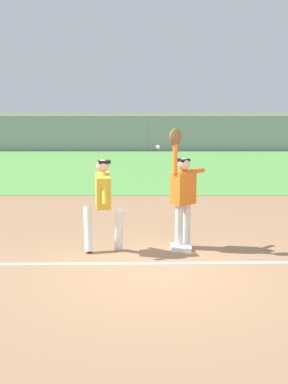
{
  "coord_description": "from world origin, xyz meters",
  "views": [
    {
      "loc": [
        -0.23,
        -7.78,
        2.72
      ],
      "look_at": [
        -0.23,
        1.78,
        1.05
      ],
      "focal_mm": 47.52,
      "sensor_mm": 36.0,
      "label": 1
    }
  ],
  "objects_px": {
    "runner": "(103,199)",
    "parked_car_red": "(60,135)",
    "parked_car_black": "(212,135)",
    "fielder": "(183,190)",
    "parked_car_green": "(145,135)",
    "first_base": "(181,248)",
    "baseball": "(158,147)"
  },
  "relations": [
    {
      "from": "runner",
      "to": "parked_car_red",
      "type": "distance_m",
      "value": 25.39
    },
    {
      "from": "fielder",
      "to": "baseball",
      "type": "height_order",
      "value": "fielder"
    },
    {
      "from": "baseball",
      "to": "parked_car_red",
      "type": "relative_size",
      "value": 0.02
    },
    {
      "from": "fielder",
      "to": "parked_car_green",
      "type": "relative_size",
      "value": 0.52
    },
    {
      "from": "fielder",
      "to": "parked_car_black",
      "type": "distance_m",
      "value": 24.59
    },
    {
      "from": "fielder",
      "to": "baseball",
      "type": "xyz_separation_m",
      "value": [
        -0.45,
        0.26,
        0.79
      ]
    },
    {
      "from": "parked_car_red",
      "to": "runner",
      "type": "bearing_deg",
      "value": -73.62
    },
    {
      "from": "first_base",
      "to": "fielder",
      "type": "relative_size",
      "value": 0.17
    },
    {
      "from": "first_base",
      "to": "parked_car_black",
      "type": "height_order",
      "value": "parked_car_black"
    },
    {
      "from": "fielder",
      "to": "parked_car_red",
      "type": "xyz_separation_m",
      "value": [
        -6.34,
        24.66,
        -0.45
      ]
    },
    {
      "from": "parked_car_red",
      "to": "parked_car_black",
      "type": "height_order",
      "value": "same"
    },
    {
      "from": "parked_car_green",
      "to": "first_base",
      "type": "bearing_deg",
      "value": -89.1
    },
    {
      "from": "first_base",
      "to": "parked_car_red",
      "type": "distance_m",
      "value": 25.59
    },
    {
      "from": "baseball",
      "to": "fielder",
      "type": "bearing_deg",
      "value": -29.56
    },
    {
      "from": "baseball",
      "to": "parked_car_black",
      "type": "bearing_deg",
      "value": 80.01
    },
    {
      "from": "fielder",
      "to": "runner",
      "type": "height_order",
      "value": "fielder"
    },
    {
      "from": "first_base",
      "to": "runner",
      "type": "xyz_separation_m",
      "value": [
        -1.45,
        -0.12,
        0.96
      ]
    },
    {
      "from": "fielder",
      "to": "first_base",
      "type": "bearing_deg",
      "value": 129.75
    },
    {
      "from": "runner",
      "to": "parked_car_red",
      "type": "bearing_deg",
      "value": 91.69
    },
    {
      "from": "parked_car_red",
      "to": "parked_car_green",
      "type": "height_order",
      "value": "same"
    },
    {
      "from": "fielder",
      "to": "runner",
      "type": "relative_size",
      "value": 1.33
    },
    {
      "from": "parked_car_black",
      "to": "runner",
      "type": "bearing_deg",
      "value": -107.54
    },
    {
      "from": "runner",
      "to": "baseball",
      "type": "distance_m",
      "value": 1.46
    },
    {
      "from": "parked_car_green",
      "to": "parked_car_black",
      "type": "bearing_deg",
      "value": -3.34
    },
    {
      "from": "runner",
      "to": "parked_car_red",
      "type": "relative_size",
      "value": 0.38
    },
    {
      "from": "parked_car_red",
      "to": "parked_car_black",
      "type": "bearing_deg",
      "value": 3.27
    },
    {
      "from": "first_base",
      "to": "parked_car_green",
      "type": "relative_size",
      "value": 0.09
    },
    {
      "from": "baseball",
      "to": "parked_car_black",
      "type": "xyz_separation_m",
      "value": [
        4.24,
        24.04,
        -1.23
      ]
    },
    {
      "from": "parked_car_green",
      "to": "parked_car_black",
      "type": "relative_size",
      "value": 0.97
    },
    {
      "from": "fielder",
      "to": "parked_car_black",
      "type": "relative_size",
      "value": 0.5
    },
    {
      "from": "fielder",
      "to": "parked_car_black",
      "type": "height_order",
      "value": "fielder"
    },
    {
      "from": "parked_car_black",
      "to": "fielder",
      "type": "bearing_deg",
      "value": -104.31
    }
  ]
}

